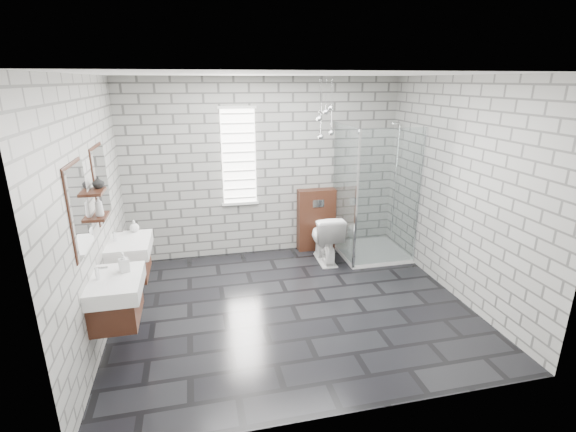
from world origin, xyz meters
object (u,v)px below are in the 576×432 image
object	(u,v)px
cistern_panel	(316,220)
toilet	(325,238)
shower_enclosure	(370,227)
vanity_right	(126,248)
vanity_left	(112,287)

from	to	relation	value
cistern_panel	toilet	world-z (taller)	cistern_panel
cistern_panel	shower_enclosure	world-z (taller)	shower_enclosure
vanity_right	shower_enclosure	distance (m)	3.49
vanity_left	cistern_panel	xyz separation A→B (m)	(2.71, 2.23, -0.26)
vanity_right	toilet	xyz separation A→B (m)	(2.71, 0.74, -0.38)
toilet	vanity_left	bearing A→B (deg)	34.76
vanity_left	toilet	xyz separation A→B (m)	(2.71, 1.74, -0.38)
vanity_right	vanity_left	bearing A→B (deg)	-90.00
cistern_panel	toilet	xyz separation A→B (m)	(0.00, -0.49, -0.13)
vanity_left	cistern_panel	size ratio (longest dim) A/B	1.57
shower_enclosure	vanity_left	bearing A→B (deg)	-153.25
vanity_left	vanity_right	distance (m)	1.00
vanity_left	vanity_right	size ratio (longest dim) A/B	1.00
vanity_right	cistern_panel	world-z (taller)	vanity_right
shower_enclosure	cistern_panel	bearing A→B (deg)	143.59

